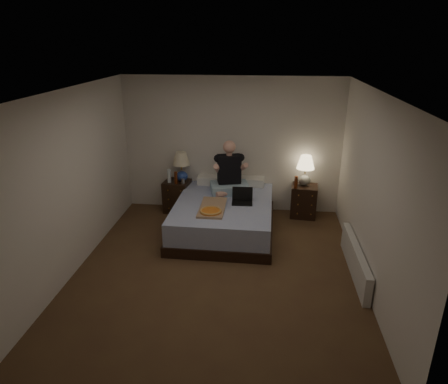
# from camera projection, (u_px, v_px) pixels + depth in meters

# --- Properties ---
(floor) EXTENTS (4.00, 4.50, 0.00)m
(floor) POSITION_uv_depth(u_px,v_px,m) (217.00, 270.00, 5.72)
(floor) COLOR brown
(floor) RESTS_ON ground
(ceiling) EXTENTS (4.00, 4.50, 0.00)m
(ceiling) POSITION_uv_depth(u_px,v_px,m) (216.00, 91.00, 4.81)
(ceiling) COLOR white
(ceiling) RESTS_ON ground
(wall_back) EXTENTS (4.00, 0.00, 2.50)m
(wall_back) POSITION_uv_depth(u_px,v_px,m) (232.00, 146.00, 7.35)
(wall_back) COLOR silver
(wall_back) RESTS_ON ground
(wall_front) EXTENTS (4.00, 0.00, 2.50)m
(wall_front) POSITION_uv_depth(u_px,v_px,m) (183.00, 287.00, 3.18)
(wall_front) COLOR silver
(wall_front) RESTS_ON ground
(wall_left) EXTENTS (0.00, 4.50, 2.50)m
(wall_left) POSITION_uv_depth(u_px,v_px,m) (72.00, 183.00, 5.46)
(wall_left) COLOR silver
(wall_left) RESTS_ON ground
(wall_right) EXTENTS (0.00, 4.50, 2.50)m
(wall_right) POSITION_uv_depth(u_px,v_px,m) (373.00, 194.00, 5.07)
(wall_right) COLOR silver
(wall_right) RESTS_ON ground
(bed) EXTENTS (1.63, 2.16, 0.53)m
(bed) POSITION_uv_depth(u_px,v_px,m) (224.00, 215.00, 6.84)
(bed) COLOR #5163A3
(bed) RESTS_ON floor
(nightstand_left) EXTENTS (0.51, 0.47, 0.60)m
(nightstand_left) POSITION_uv_depth(u_px,v_px,m) (177.00, 196.00, 7.57)
(nightstand_left) COLOR black
(nightstand_left) RESTS_ON floor
(nightstand_right) EXTENTS (0.50, 0.46, 0.60)m
(nightstand_right) POSITION_uv_depth(u_px,v_px,m) (304.00, 201.00, 7.34)
(nightstand_right) COLOR black
(nightstand_right) RESTS_ON floor
(lamp_left) EXTENTS (0.35, 0.35, 0.56)m
(lamp_left) POSITION_uv_depth(u_px,v_px,m) (182.00, 167.00, 7.37)
(lamp_left) COLOR #2A459B
(lamp_left) RESTS_ON nightstand_left
(lamp_right) EXTENTS (0.32, 0.32, 0.56)m
(lamp_right) POSITION_uv_depth(u_px,v_px,m) (305.00, 171.00, 7.17)
(lamp_right) COLOR gray
(lamp_right) RESTS_ON nightstand_right
(water_bottle) EXTENTS (0.07, 0.07, 0.25)m
(water_bottle) POSITION_uv_depth(u_px,v_px,m) (169.00, 176.00, 7.35)
(water_bottle) COLOR silver
(water_bottle) RESTS_ON nightstand_left
(soda_can) EXTENTS (0.07, 0.07, 0.10)m
(soda_can) POSITION_uv_depth(u_px,v_px,m) (183.00, 181.00, 7.31)
(soda_can) COLOR #B0B0AB
(soda_can) RESTS_ON nightstand_left
(beer_bottle_left) EXTENTS (0.06, 0.06, 0.23)m
(beer_bottle_left) POSITION_uv_depth(u_px,v_px,m) (176.00, 178.00, 7.29)
(beer_bottle_left) COLOR #4F1F0B
(beer_bottle_left) RESTS_ON nightstand_left
(beer_bottle_right) EXTENTS (0.06, 0.06, 0.23)m
(beer_bottle_right) POSITION_uv_depth(u_px,v_px,m) (296.00, 182.00, 7.09)
(beer_bottle_right) COLOR #5C230D
(beer_bottle_right) RESTS_ON nightstand_right
(person) EXTENTS (0.76, 0.66, 0.93)m
(person) POSITION_uv_depth(u_px,v_px,m) (230.00, 167.00, 6.95)
(person) COLOR black
(person) RESTS_ON bed
(laptop) EXTENTS (0.35, 0.29, 0.24)m
(laptop) POSITION_uv_depth(u_px,v_px,m) (242.00, 197.00, 6.59)
(laptop) COLOR black
(laptop) RESTS_ON bed
(pizza_box) EXTENTS (0.40, 0.76, 0.08)m
(pizza_box) POSITION_uv_depth(u_px,v_px,m) (211.00, 212.00, 6.22)
(pizza_box) COLOR tan
(pizza_box) RESTS_ON bed
(radiator) EXTENTS (0.10, 1.60, 0.40)m
(radiator) POSITION_uv_depth(u_px,v_px,m) (355.00, 260.00, 5.58)
(radiator) COLOR silver
(radiator) RESTS_ON floor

